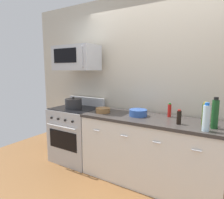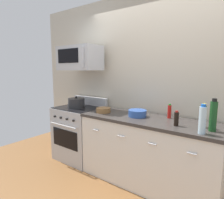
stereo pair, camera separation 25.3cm
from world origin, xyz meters
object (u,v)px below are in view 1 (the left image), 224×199
(bottle_water_clear, at_px, (206,118))
(stockpot, at_px, (74,103))
(bottle_hot_sauce_red, at_px, (169,110))
(bowl_wooden_salad, at_px, (103,110))
(bottle_olive_oil, at_px, (205,114))
(range_oven, at_px, (77,133))
(bottle_soy_sauce_dark, at_px, (179,117))
(bottle_wine_green, at_px, (215,114))
(microwave, at_px, (76,58))
(bowl_blue_mixing, at_px, (138,113))

(bottle_water_clear, height_order, stockpot, bottle_water_clear)
(bottle_hot_sauce_red, height_order, stockpot, stockpot)
(bowl_wooden_salad, xyz_separation_m, stockpot, (-0.60, 0.01, 0.04))
(bottle_olive_oil, height_order, bowl_wooden_salad, bottle_olive_oil)
(range_oven, xyz_separation_m, bottle_hot_sauce_red, (1.53, 0.19, 0.54))
(bottle_soy_sauce_dark, relative_size, bottle_water_clear, 0.58)
(bottle_hot_sauce_red, bearing_deg, bottle_wine_green, -25.53)
(bottle_water_clear, bearing_deg, bottle_wine_green, 65.93)
(range_oven, bearing_deg, bottle_wine_green, -2.14)
(bottle_hot_sauce_red, xyz_separation_m, bottle_wine_green, (0.57, -0.27, 0.07))
(bowl_wooden_salad, bearing_deg, microwave, 170.01)
(bottle_wine_green, bearing_deg, bottle_olive_oil, 142.27)
(bottle_water_clear, bearing_deg, microwave, 172.13)
(bottle_soy_sauce_dark, relative_size, bowl_blue_mixing, 0.71)
(bottle_olive_oil, relative_size, bottle_wine_green, 0.78)
(range_oven, xyz_separation_m, bowl_blue_mixing, (1.14, 0.02, 0.50))
(bottle_water_clear, relative_size, bottle_wine_green, 0.87)
(bowl_blue_mixing, distance_m, bowl_wooden_salad, 0.55)
(bowl_blue_mixing, relative_size, stockpot, 0.90)
(bottle_wine_green, distance_m, stockpot, 2.10)
(microwave, distance_m, bottle_hot_sauce_red, 1.70)
(bottle_soy_sauce_dark, bearing_deg, bottle_water_clear, -22.36)
(bottle_wine_green, relative_size, stockpot, 1.26)
(bottle_soy_sauce_dark, bearing_deg, bowl_blue_mixing, 167.58)
(bottle_olive_oil, xyz_separation_m, bowl_wooden_salad, (-1.39, -0.07, -0.09))
(bottle_water_clear, bearing_deg, bottle_hot_sauce_red, 139.33)
(bottle_soy_sauce_dark, bearing_deg, range_oven, 176.32)
(bottle_water_clear, bearing_deg, bowl_blue_mixing, 164.07)
(bowl_blue_mixing, bearing_deg, range_oven, -179.11)
(microwave, height_order, bowl_wooden_salad, microwave)
(range_oven, xyz_separation_m, bottle_olive_oil, (1.98, 0.01, 0.58))
(microwave, relative_size, bowl_blue_mixing, 2.98)
(range_oven, xyz_separation_m, stockpot, (0.00, -0.05, 0.53))
(bowl_wooden_salad, bearing_deg, bottle_soy_sauce_dark, -2.57)
(range_oven, height_order, bottle_soy_sauce_dark, bottle_soy_sauce_dark)
(microwave, bearing_deg, stockpot, -90.13)
(bowl_wooden_salad, bearing_deg, bottle_water_clear, -6.98)
(bowl_wooden_salad, distance_m, stockpot, 0.60)
(range_oven, bearing_deg, microwave, 89.71)
(bottle_olive_oil, xyz_separation_m, bottle_water_clear, (0.04, -0.24, 0.02))
(range_oven, xyz_separation_m, microwave, (0.00, 0.04, 1.28))
(bottle_hot_sauce_red, relative_size, bowl_wooden_salad, 0.88)
(bottle_olive_oil, height_order, stockpot, bottle_olive_oil)
(microwave, relative_size, bottle_wine_green, 2.13)
(bottle_hot_sauce_red, distance_m, stockpot, 1.55)
(microwave, bearing_deg, bottle_soy_sauce_dark, -5.16)
(range_oven, distance_m, bottle_soy_sauce_dark, 1.81)
(bottle_water_clear, bearing_deg, stockpot, 174.87)
(bottle_soy_sauce_dark, height_order, bowl_blue_mixing, bottle_soy_sauce_dark)
(bottle_hot_sauce_red, relative_size, bowl_blue_mixing, 0.77)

